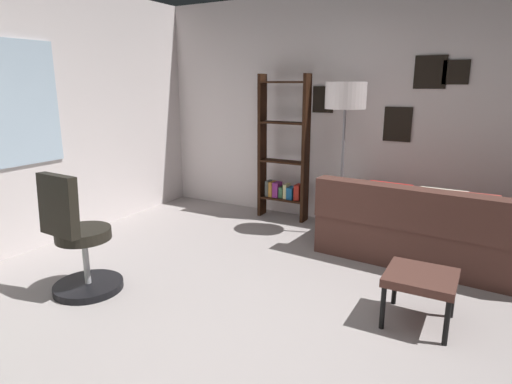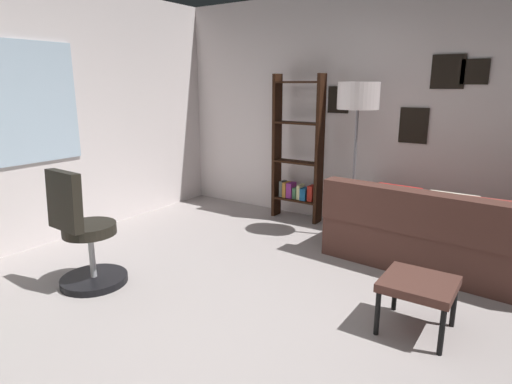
% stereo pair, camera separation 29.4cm
% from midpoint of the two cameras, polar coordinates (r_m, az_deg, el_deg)
% --- Properties ---
extents(ground_plane, '(5.21, 5.94, 0.10)m').
position_cam_midpoint_polar(ground_plane, '(3.17, 5.78, -19.01)').
color(ground_plane, '#A29897').
extents(wall_back_with_windows, '(5.21, 0.12, 2.72)m').
position_cam_midpoint_polar(wall_back_with_windows, '(4.86, -27.40, 8.87)').
color(wall_back_with_windows, silver).
rests_on(wall_back_with_windows, ground_plane).
extents(wall_right_with_frames, '(0.12, 5.94, 2.72)m').
position_cam_midpoint_polar(wall_right_with_frames, '(5.17, 20.56, 9.71)').
color(wall_right_with_frames, silver).
rests_on(wall_right_with_frames, ground_plane).
extents(couch, '(1.79, 2.14, 0.78)m').
position_cam_midpoint_polar(couch, '(4.60, 26.88, -5.27)').
color(couch, '#4D2D26').
rests_on(couch, ground_plane).
extents(footstool, '(0.46, 0.47, 0.38)m').
position_cam_midpoint_polar(footstool, '(3.26, 23.22, -11.53)').
color(footstool, '#4D2D26').
rests_on(footstool, ground_plane).
extents(office_chair, '(0.56, 0.56, 1.02)m').
position_cam_midpoint_polar(office_chair, '(3.84, -19.75, -6.14)').
color(office_chair, black).
rests_on(office_chair, ground_plane).
extents(bookshelf, '(0.18, 0.64, 1.80)m').
position_cam_midpoint_polar(bookshelf, '(5.40, 7.07, 4.58)').
color(bookshelf, black).
rests_on(bookshelf, ground_plane).
extents(floor_lamp, '(0.43, 0.43, 1.70)m').
position_cam_midpoint_polar(floor_lamp, '(4.74, 15.12, 11.22)').
color(floor_lamp, slate).
rests_on(floor_lamp, ground_plane).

